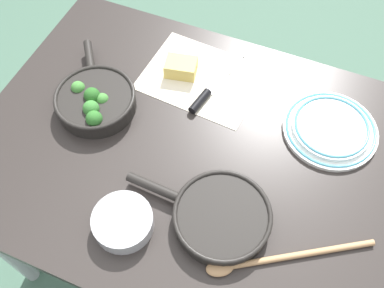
# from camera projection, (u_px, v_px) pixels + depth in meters

# --- Properties ---
(ground_plane) EXTENTS (14.00, 14.00, 0.00)m
(ground_plane) POSITION_uv_depth(u_px,v_px,m) (192.00, 240.00, 1.78)
(ground_plane) COLOR #476B56
(dining_table_red) EXTENTS (1.18, 0.87, 0.74)m
(dining_table_red) POSITION_uv_depth(u_px,v_px,m) (192.00, 163.00, 1.22)
(dining_table_red) COLOR #2D2826
(dining_table_red) RESTS_ON ground_plane
(skillet_broccoli) EXTENTS (0.25, 0.30, 0.07)m
(skillet_broccoli) POSITION_uv_depth(u_px,v_px,m) (95.00, 100.00, 1.19)
(skillet_broccoli) COLOR black
(skillet_broccoli) RESTS_ON dining_table_red
(skillet_eggs) EXTENTS (0.38, 0.24, 0.04)m
(skillet_eggs) POSITION_uv_depth(u_px,v_px,m) (220.00, 216.00, 1.02)
(skillet_eggs) COLOR black
(skillet_eggs) RESTS_ON dining_table_red
(wooden_spoon) EXTENTS (0.35, 0.24, 0.02)m
(wooden_spoon) POSITION_uv_depth(u_px,v_px,m) (272.00, 259.00, 0.98)
(wooden_spoon) COLOR tan
(wooden_spoon) RESTS_ON dining_table_red
(parchment_sheet) EXTENTS (0.36, 0.28, 0.00)m
(parchment_sheet) POSITION_uv_depth(u_px,v_px,m) (202.00, 78.00, 1.28)
(parchment_sheet) COLOR silver
(parchment_sheet) RESTS_ON dining_table_red
(grater_knife) EXTENTS (0.08, 0.27, 0.02)m
(grater_knife) POSITION_uv_depth(u_px,v_px,m) (210.00, 90.00, 1.24)
(grater_knife) COLOR silver
(grater_knife) RESTS_ON dining_table_red
(cheese_block) EXTENTS (0.10, 0.08, 0.05)m
(cheese_block) POSITION_uv_depth(u_px,v_px,m) (181.00, 68.00, 1.27)
(cheese_block) COLOR #E0C15B
(cheese_block) RESTS_ON dining_table_red
(dinner_plate_stack) EXTENTS (0.26, 0.26, 0.03)m
(dinner_plate_stack) POSITION_uv_depth(u_px,v_px,m) (331.00, 128.00, 1.17)
(dinner_plate_stack) COLOR white
(dinner_plate_stack) RESTS_ON dining_table_red
(prep_bowl_steel) EXTENTS (0.15, 0.15, 0.05)m
(prep_bowl_steel) POSITION_uv_depth(u_px,v_px,m) (123.00, 222.00, 1.01)
(prep_bowl_steel) COLOR #B7B7BC
(prep_bowl_steel) RESTS_ON dining_table_red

